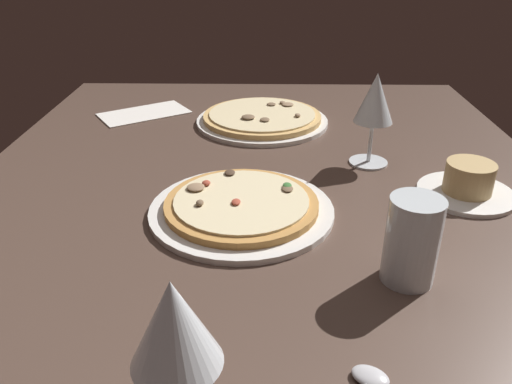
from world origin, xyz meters
The scene contains 8 objects.
dining_table centered at (0.00, 0.00, 2.00)cm, with size 150.00×110.00×4.00cm, color brown.
pizza_main centered at (3.42, -3.72, 5.16)cm, with size 30.17×30.17×3.38cm.
pizza_side centered at (-40.06, -0.65, 5.22)cm, with size 31.31×31.31×3.35cm.
ramekin_on_saucer centered at (-3.49, 35.20, 6.32)cm, with size 16.61×16.61×6.15cm.
wine_glass_far centered at (-17.08, 20.63, 16.71)cm, with size 7.57×7.57×18.02cm.
wine_glass_near centered at (42.58, -7.64, 14.93)cm, with size 8.37×8.37×15.86cm.
water_glass centered at (20.66, 18.94, 9.47)cm, with size 6.97×6.97×11.92cm.
paper_menu centered at (-46.52, -30.45, 4.15)cm, with size 11.67×21.37×0.30cm, color white.
Camera 1 is at (75.85, -0.49, 45.28)cm, focal length 35.68 mm.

